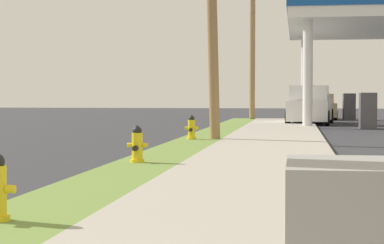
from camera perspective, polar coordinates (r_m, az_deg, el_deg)
fire_hydrant_second at (r=14.45m, az=-4.42°, el=-1.96°), size 0.42×0.38×0.74m
fire_hydrant_third at (r=22.01m, az=-0.04°, el=-0.54°), size 0.42×0.37×0.74m
utility_pole_background at (r=41.60m, az=4.87°, el=7.61°), size 0.34×1.40×10.49m
car_tan_by_near_pump at (r=44.79m, az=10.12°, el=1.14°), size 2.11×4.58×1.57m
truck_white_at_forecourt at (r=37.17m, az=9.48°, el=1.24°), size 2.57×5.56×1.97m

